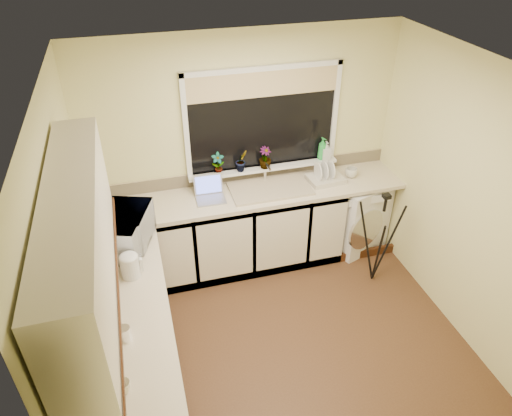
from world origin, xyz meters
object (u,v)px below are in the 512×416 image
object	(u,v)px
laptop	(210,192)
plant_c	(265,158)
soap_bottle_green	(322,148)
soap_bottle_clear	(326,151)
microwave	(124,230)
cup_back	(351,173)
steel_jar	(125,334)
plant_a	(218,164)
cup_left	(124,387)
dish_rack	(325,179)
washing_machine	(354,213)
kettle	(130,267)
tripod	(379,239)
plant_b	(242,161)

from	to	relation	value
laptop	plant_c	size ratio (longest dim) A/B	1.30
soap_bottle_green	soap_bottle_clear	xyz separation A→B (m)	(0.04, -0.02, -0.02)
microwave	cup_back	world-z (taller)	microwave
steel_jar	soap_bottle_green	distance (m)	2.85
plant_a	soap_bottle_clear	bearing A→B (deg)	0.82
plant_a	soap_bottle_green	bearing A→B (deg)	1.74
steel_jar	soap_bottle_clear	world-z (taller)	soap_bottle_clear
cup_back	cup_left	xyz separation A→B (m)	(-2.46, -2.03, -0.01)
laptop	soap_bottle_clear	bearing A→B (deg)	9.87
plant_a	cup_left	world-z (taller)	plant_a
steel_jar	dish_rack	bearing A→B (deg)	36.99
cup_left	dish_rack	bearing A→B (deg)	43.06
plant_c	soap_bottle_clear	xyz separation A→B (m)	(0.68, 0.00, -0.01)
washing_machine	soap_bottle_clear	xyz separation A→B (m)	(-0.32, 0.20, 0.73)
laptop	steel_jar	world-z (taller)	laptop
washing_machine	kettle	xyz separation A→B (m)	(-2.46, -0.97, 0.58)
dish_rack	plant_a	bearing A→B (deg)	165.47
microwave	plant_a	world-z (taller)	plant_a
plant_c	soap_bottle_clear	distance (m)	0.68
plant_a	cup_back	size ratio (longest dim) A/B	1.83
laptop	soap_bottle_green	bearing A→B (deg)	10.90
tripod	cup_left	world-z (taller)	tripod
tripod	plant_a	size ratio (longest dim) A/B	4.40
microwave	cup_back	size ratio (longest dim) A/B	4.41
soap_bottle_clear	cup_left	size ratio (longest dim) A/B	2.23
tripod	dish_rack	bearing A→B (deg)	114.16
kettle	plant_b	bearing A→B (deg)	44.16
dish_rack	kettle	bearing A→B (deg)	-159.82
plant_b	plant_a	bearing A→B (deg)	-176.45
tripod	steel_jar	distance (m)	2.70
dish_rack	microwave	world-z (taller)	microwave
kettle	tripod	xyz separation A→B (m)	(2.41, 0.32, -0.47)
cup_left	plant_b	bearing A→B (deg)	59.59
microwave	plant_b	xyz separation A→B (m)	(1.22, 0.76, 0.10)
plant_c	cup_back	xyz separation A→B (m)	(0.91, -0.19, -0.21)
steel_jar	plant_a	bearing A→B (deg)	60.18
soap_bottle_clear	kettle	bearing A→B (deg)	-151.30
washing_machine	dish_rack	distance (m)	0.65
cup_left	steel_jar	bearing A→B (deg)	86.03
washing_machine	soap_bottle_green	world-z (taller)	soap_bottle_green
steel_jar	plant_b	world-z (taller)	plant_b
washing_machine	tripod	distance (m)	0.66
microwave	tripod	bearing A→B (deg)	-72.34
plant_b	steel_jar	bearing A→B (deg)	-125.19
plant_a	soap_bottle_clear	size ratio (longest dim) A/B	1.18
kettle	steel_jar	world-z (taller)	kettle
cup_left	kettle	bearing A→B (deg)	84.40
laptop	washing_machine	bearing A→B (deg)	1.39
tripod	plant_b	bearing A→B (deg)	140.58
tripod	soap_bottle_green	world-z (taller)	soap_bottle_green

